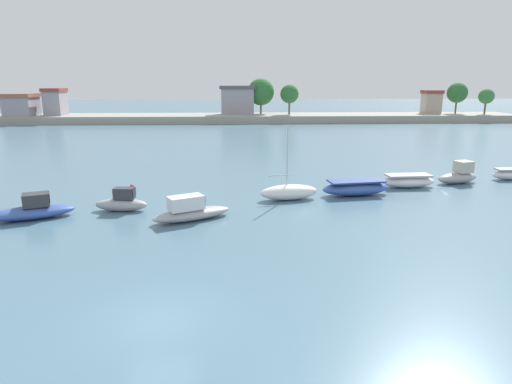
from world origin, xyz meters
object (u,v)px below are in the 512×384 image
at_px(moored_boat_4, 289,192).
at_px(mooring_buoy_2, 132,186).
at_px(moored_boat_7, 459,175).
at_px(moored_boat_1, 32,210).
at_px(moored_boat_8, 512,174).
at_px(moored_boat_6, 408,181).
at_px(moored_boat_5, 356,188).
at_px(moored_boat_2, 122,203).
at_px(moored_boat_3, 190,211).

xyz_separation_m(moored_boat_4, mooring_buoy_2, (-11.99, 4.01, -0.40)).
bearing_deg(moored_boat_7, mooring_buoy_2, 165.32).
xyz_separation_m(moored_boat_1, moored_boat_8, (36.23, 9.57, -0.06)).
xyz_separation_m(moored_boat_6, moored_boat_7, (4.75, 1.24, 0.16)).
relative_size(moored_boat_1, moored_boat_4, 1.00).
bearing_deg(moored_boat_5, moored_boat_6, 17.61).
distance_m(moored_boat_5, moored_boat_7, 10.21).
height_order(moored_boat_7, moored_boat_8, moored_boat_7).
height_order(moored_boat_4, mooring_buoy_2, moored_boat_4).
height_order(moored_boat_1, moored_boat_2, moored_boat_1).
height_order(moored_boat_4, moored_boat_7, moored_boat_4).
relative_size(moored_boat_5, moored_boat_7, 1.34).
bearing_deg(moored_boat_4, moored_boat_8, 6.72).
bearing_deg(moored_boat_3, moored_boat_5, -1.38).
height_order(moored_boat_1, moored_boat_5, moored_boat_1).
bearing_deg(moored_boat_8, moored_boat_2, -165.27).
relative_size(moored_boat_3, moored_boat_8, 1.48).
xyz_separation_m(moored_boat_5, moored_boat_6, (4.82, 2.34, -0.05)).
height_order(moored_boat_5, moored_boat_6, moored_boat_5).
bearing_deg(moored_boat_5, moored_boat_2, -176.52).
bearing_deg(moored_boat_3, moored_boat_6, -1.30).
xyz_separation_m(moored_boat_4, moored_boat_5, (5.11, 1.07, -0.02)).
xyz_separation_m(moored_boat_5, moored_boat_7, (9.57, 3.57, 0.11)).
bearing_deg(moored_boat_6, moored_boat_3, -156.83).
relative_size(moored_boat_6, mooring_buoy_2, 13.21).
bearing_deg(moored_boat_3, moored_boat_4, 7.57).
bearing_deg(moored_boat_7, moored_boat_2, 179.00).
relative_size(moored_boat_3, moored_boat_7, 1.28).
distance_m(moored_boat_5, moored_boat_6, 5.36).
bearing_deg(moored_boat_6, moored_boat_1, -167.13).
height_order(moored_boat_2, moored_boat_3, same).
xyz_separation_m(moored_boat_1, moored_boat_7, (30.99, 8.44, 0.13)).
height_order(moored_boat_5, moored_boat_8, moored_boat_5).
height_order(moored_boat_6, mooring_buoy_2, moored_boat_6).
relative_size(moored_boat_1, moored_boat_3, 1.03).
height_order(moored_boat_2, mooring_buoy_2, moored_boat_2).
bearing_deg(moored_boat_1, moored_boat_2, -5.75).
bearing_deg(moored_boat_1, moored_boat_7, -6.68).
relative_size(moored_boat_2, moored_boat_7, 0.87).
bearing_deg(moored_boat_2, moored_boat_7, 19.44).
xyz_separation_m(moored_boat_7, mooring_buoy_2, (-26.67, -0.64, -0.49)).
bearing_deg(moored_boat_2, moored_boat_4, 16.05).
bearing_deg(moored_boat_5, moored_boat_3, -162.68).
distance_m(moored_boat_1, mooring_buoy_2, 8.93).
relative_size(moored_boat_2, moored_boat_5, 0.65).
relative_size(moored_boat_1, mooring_buoy_2, 15.72).
bearing_deg(moored_boat_6, moored_boat_2, -167.33).
height_order(moored_boat_1, moored_boat_4, moored_boat_4).
bearing_deg(moored_boat_3, moored_boat_2, 127.82).
distance_m(moored_boat_3, moored_boat_8, 28.40).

